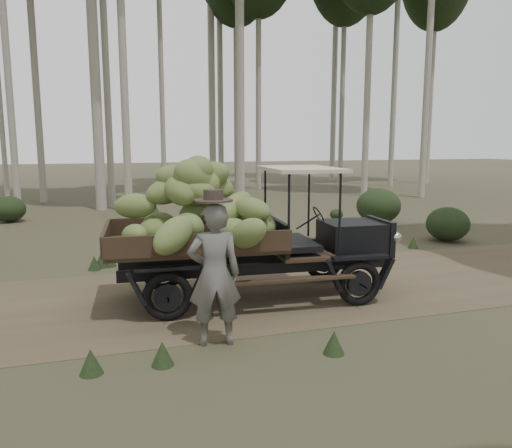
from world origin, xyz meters
name	(u,v)px	position (x,y,z in m)	size (l,w,h in m)	color
ground	(262,291)	(0.00, 0.00, 0.00)	(120.00, 120.00, 0.00)	#473D2B
dirt_track	(262,291)	(0.00, 0.00, 0.00)	(70.00, 4.00, 0.01)	brown
banana_truck	(223,217)	(-0.78, -0.36, 1.42)	(4.92, 2.44, 2.48)	black
farmer	(214,273)	(-1.33, -2.04, 0.96)	(0.73, 0.55, 2.02)	#5B5853
undergrowth	(274,293)	(-0.42, -1.80, 0.52)	(22.78, 22.54, 1.37)	#233319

